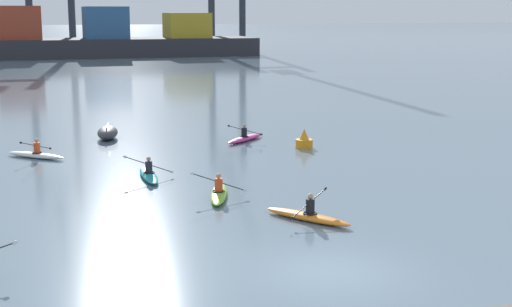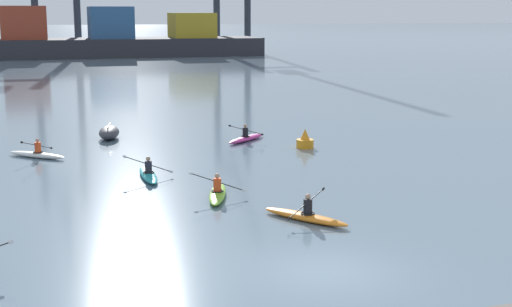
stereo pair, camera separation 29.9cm
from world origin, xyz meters
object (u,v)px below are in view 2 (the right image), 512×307
object	(u,v)px
kayak_white	(37,154)
kayak_orange	(306,216)
channel_buoy	(305,141)
kayak_magenta	(246,138)
capsized_dinghy	(109,132)
kayak_teal	(148,174)
container_barge	(109,40)
kayak_lime	(218,193)

from	to	relation	value
kayak_white	kayak_orange	size ratio (longest dim) A/B	0.93
channel_buoy	kayak_white	bearing A→B (deg)	174.22
channel_buoy	kayak_magenta	size ratio (longest dim) A/B	0.34
capsized_dinghy	kayak_teal	size ratio (longest dim) A/B	0.81
kayak_magenta	kayak_teal	bearing A→B (deg)	-130.66
container_barge	kayak_orange	distance (m)	95.68
container_barge	capsized_dinghy	xyz separation A→B (m)	(-7.52, -77.18, -2.29)
channel_buoy	kayak_magenta	bearing A→B (deg)	128.89
kayak_white	kayak_orange	bearing A→B (deg)	-58.16
channel_buoy	kayak_magenta	world-z (taller)	channel_buoy
channel_buoy	kayak_lime	xyz separation A→B (m)	(-6.80, -8.69, -0.19)
kayak_magenta	kayak_white	distance (m)	11.14
capsized_dinghy	kayak_teal	xyz separation A→B (m)	(0.64, -10.46, -0.18)
container_barge	channel_buoy	bearing A→B (deg)	-88.64
container_barge	kayak_magenta	distance (m)	80.10
capsized_dinghy	kayak_teal	distance (m)	10.48
kayak_lime	kayak_orange	size ratio (longest dim) A/B	1.09
kayak_orange	kayak_white	bearing A→B (deg)	121.84
container_barge	capsized_dinghy	size ratio (longest dim) A/B	17.15
kayak_teal	kayak_lime	xyz separation A→B (m)	(2.05, -4.03, 0.00)
kayak_orange	kayak_lime	bearing A→B (deg)	118.11
kayak_orange	container_barge	bearing A→B (deg)	88.36
capsized_dinghy	kayak_magenta	size ratio (longest dim) A/B	0.95
kayak_magenta	kayak_white	xyz separation A→B (m)	(-11.04, -1.56, 0.00)
kayak_teal	capsized_dinghy	bearing A→B (deg)	93.48
kayak_magenta	kayak_teal	xyz separation A→B (m)	(-6.50, -7.57, 0.00)
capsized_dinghy	kayak_magenta	distance (m)	7.70
kayak_magenta	kayak_lime	world-z (taller)	kayak_lime
kayak_lime	container_barge	bearing A→B (deg)	86.98
channel_buoy	kayak_orange	xyz separation A→B (m)	(-4.70, -12.63, -0.19)
capsized_dinghy	container_barge	bearing A→B (deg)	84.43
channel_buoy	kayak_lime	world-z (taller)	kayak_lime
capsized_dinghy	kayak_magenta	xyz separation A→B (m)	(7.14, -2.89, -0.18)
container_barge	kayak_orange	bearing A→B (deg)	-91.64
kayak_magenta	kayak_orange	world-z (taller)	kayak_orange
channel_buoy	kayak_orange	size ratio (longest dim) A/B	0.32
container_barge	kayak_white	world-z (taller)	container_barge
container_barge	kayak_orange	size ratio (longest dim) A/B	15.03
channel_buoy	kayak_teal	xyz separation A→B (m)	(-8.85, -4.66, -0.19)
kayak_magenta	kayak_teal	size ratio (longest dim) A/B	0.86
channel_buoy	kayak_orange	bearing A→B (deg)	-110.40
capsized_dinghy	kayak_lime	world-z (taller)	kayak_lime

